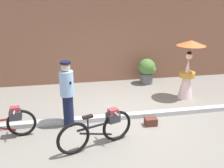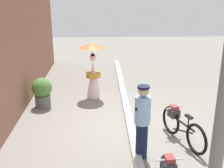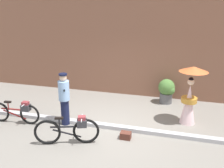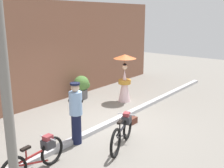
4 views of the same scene
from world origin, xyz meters
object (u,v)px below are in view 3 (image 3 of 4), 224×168
at_px(bicycle_far_side, 69,130).
at_px(backpack_on_pavement, 126,135).
at_px(person_officer, 64,98).
at_px(person_with_parasol, 190,94).
at_px(potted_plant_by_door, 167,90).
at_px(bicycle_near_officer, 17,112).

height_order(bicycle_far_side, backpack_on_pavement, bicycle_far_side).
distance_m(person_officer, person_with_parasol, 3.92).
distance_m(bicycle_far_side, potted_plant_by_door, 4.42).
bearing_deg(person_with_parasol, bicycle_far_side, -144.66).
relative_size(bicycle_near_officer, person_officer, 1.03).
relative_size(bicycle_near_officer, potted_plant_by_door, 1.81).
distance_m(person_officer, potted_plant_by_door, 4.03).
bearing_deg(bicycle_near_officer, person_with_parasol, 15.97).
relative_size(person_officer, backpack_on_pavement, 5.56).
bearing_deg(potted_plant_by_door, backpack_on_pavement, -106.26).
distance_m(bicycle_far_side, person_officer, 1.32).
relative_size(bicycle_far_side, potted_plant_by_door, 1.78).
distance_m(bicycle_near_officer, bicycle_far_side, 2.27).
height_order(bicycle_near_officer, bicycle_far_side, bicycle_far_side).
bearing_deg(person_officer, potted_plant_by_door, 42.61).
height_order(person_with_parasol, backpack_on_pavement, person_with_parasol).
bearing_deg(bicycle_far_side, potted_plant_by_door, 58.43).
distance_m(bicycle_near_officer, person_with_parasol, 5.50).
xyz_separation_m(potted_plant_by_door, backpack_on_pavement, (-0.91, -3.11, -0.42)).
bearing_deg(bicycle_far_side, person_with_parasol, 35.34).
bearing_deg(potted_plant_by_door, person_officer, -137.39).
xyz_separation_m(person_with_parasol, backpack_on_pavement, (-1.70, -1.54, -0.87)).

